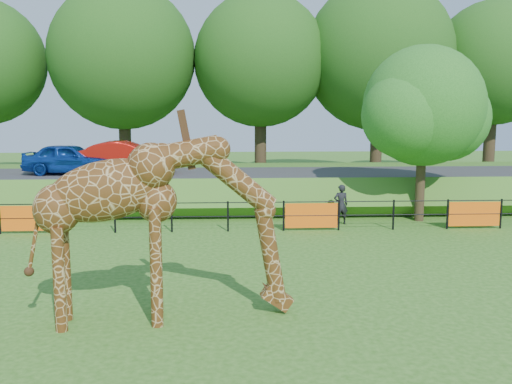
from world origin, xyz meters
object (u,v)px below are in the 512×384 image
car_red (126,157)px  car_blue (70,159)px  tree_east (426,111)px  visitor (341,204)px  giraffe (164,229)px

car_red → car_blue: bearing=96.1°
car_blue → car_red: 2.46m
tree_east → visitor: bearing=-170.8°
visitor → car_blue: bearing=-28.3°
giraffe → visitor: giraffe is taller
car_blue → car_red: size_ratio=0.92×
tree_east → car_red: bearing=160.0°
car_red → tree_east: size_ratio=0.66×
car_red → tree_east: bearing=-108.0°
giraffe → visitor: (5.63, 9.59, -1.17)m
giraffe → car_blue: giraffe is taller
car_red → visitor: size_ratio=2.93×
visitor → car_red: bearing=-34.6°
car_blue → tree_east: bearing=-100.8°
car_blue → visitor: car_blue is taller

